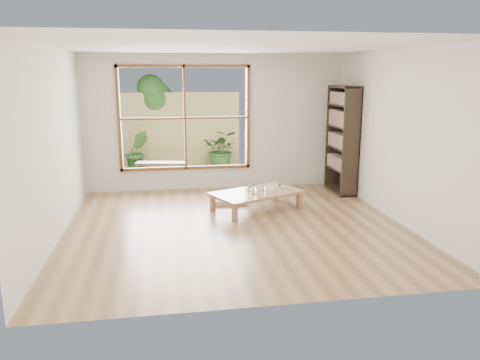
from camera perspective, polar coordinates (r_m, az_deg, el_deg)
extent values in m
plane|color=#A87D54|center=(7.06, -0.52, -5.62)|extent=(5.00, 5.00, 0.00)
cube|color=tan|center=(7.78, 2.02, -1.60)|extent=(1.65, 1.34, 0.05)
cube|color=tan|center=(7.21, -0.63, -4.10)|extent=(0.10, 0.10, 0.27)
cube|color=tan|center=(7.75, -3.35, -2.89)|extent=(0.10, 0.10, 0.27)
cube|color=tan|center=(7.97, 7.23, -2.53)|extent=(0.10, 0.10, 0.27)
cube|color=tan|center=(8.46, 4.26, -1.54)|extent=(0.10, 0.10, 0.27)
cube|color=white|center=(8.37, -1.38, -2.34)|extent=(0.59, 0.59, 0.08)
cube|color=#31261B|center=(9.08, 12.35, 4.80)|extent=(0.32, 0.91, 2.01)
cylinder|color=silver|center=(7.61, 1.77, -1.21)|extent=(0.08, 0.08, 0.14)
cylinder|color=silver|center=(7.85, 2.93, -0.99)|extent=(0.06, 0.06, 0.09)
cylinder|color=silver|center=(7.78, 1.28, -1.11)|extent=(0.07, 0.07, 0.08)
cylinder|color=silver|center=(7.77, 1.58, -1.15)|extent=(0.06, 0.06, 0.08)
cube|color=white|center=(8.03, 4.42, -0.95)|extent=(0.31, 0.28, 0.02)
sphere|color=#3D702C|center=(8.07, 4.81, -0.59)|extent=(0.07, 0.07, 0.07)
cube|color=#E46435|center=(7.98, 4.29, -0.89)|extent=(0.06, 0.05, 0.02)
cube|color=beige|center=(8.03, 3.92, -0.80)|extent=(0.07, 0.07, 0.02)
cylinder|color=silver|center=(7.98, 4.71, -0.94)|extent=(0.14, 0.07, 0.01)
cube|color=#3C352C|center=(10.43, -6.85, 0.40)|extent=(2.80, 2.00, 0.05)
cube|color=#31261B|center=(10.23, -9.59, 2.05)|extent=(1.12, 0.51, 0.05)
cube|color=#31261B|center=(10.26, -12.42, 0.98)|extent=(0.07, 0.07, 0.30)
cube|color=#31261B|center=(10.48, -12.12, 1.24)|extent=(0.07, 0.07, 0.30)
cube|color=#31261B|center=(10.07, -6.87, 0.97)|extent=(0.07, 0.07, 0.30)
cube|color=#31261B|center=(10.30, -6.69, 1.24)|extent=(0.07, 0.07, 0.30)
cube|color=tan|center=(11.26, -7.22, 5.97)|extent=(2.80, 0.06, 1.80)
imported|color=#326023|center=(11.04, -2.19, 3.77)|extent=(0.99, 0.91, 0.93)
imported|color=#326023|center=(10.86, -12.44, 3.41)|extent=(0.62, 0.55, 0.96)
cylinder|color=#4C3D2D|center=(11.57, -10.75, 5.53)|extent=(0.14, 0.14, 1.60)
sphere|color=#326023|center=(11.49, -10.33, 9.76)|extent=(0.84, 0.84, 0.84)
sphere|color=#326023|center=(11.59, -11.63, 8.74)|extent=(0.70, 0.70, 0.70)
sphere|color=#326023|center=(11.38, -10.84, 10.97)|extent=(0.64, 0.64, 0.64)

